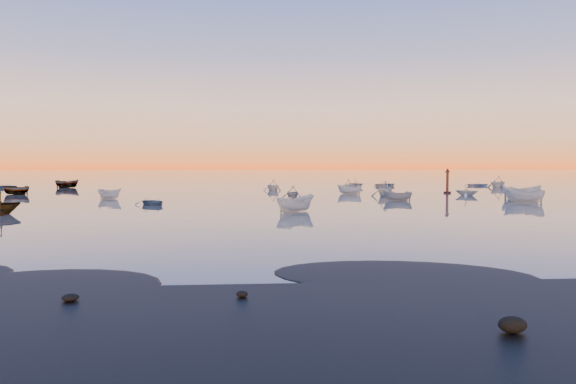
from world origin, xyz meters
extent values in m
plane|color=slate|center=(0.00, 100.00, 0.00)|extent=(600.00, 600.00, 0.00)
imported|color=#3E5A76|center=(-12.00, 34.08, 0.00)|extent=(4.25, 3.11, 0.98)
imported|color=beige|center=(1.20, 25.29, 0.00)|extent=(3.87, 4.25, 1.41)
cylinder|color=#40170D|center=(24.96, 54.12, 0.06)|extent=(1.01, 1.01, 0.34)
cylinder|color=#40170D|center=(24.96, 54.12, 1.46)|extent=(0.36, 0.36, 2.91)
cone|color=#40170D|center=(24.96, 54.12, 3.19)|extent=(0.67, 0.67, 0.56)
camera|label=1|loc=(-3.10, -21.36, 4.01)|focal=35.00mm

